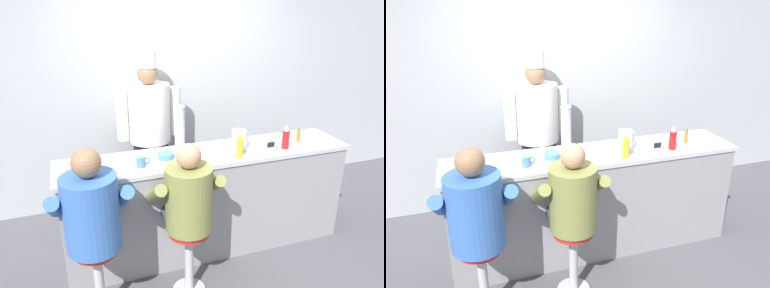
% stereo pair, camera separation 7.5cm
% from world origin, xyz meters
% --- Properties ---
extents(ground_plane, '(20.00, 20.00, 0.00)m').
position_xyz_m(ground_plane, '(0.00, 0.00, 0.00)').
color(ground_plane, '#4C4C51').
extents(wall_back, '(10.00, 0.06, 2.70)m').
position_xyz_m(wall_back, '(0.00, 1.51, 1.35)').
color(wall_back, '#B2B7BC').
rests_on(wall_back, ground_plane).
extents(diner_counter, '(2.76, 0.57, 1.02)m').
position_xyz_m(diner_counter, '(0.00, 0.28, 0.51)').
color(diner_counter, gray).
rests_on(diner_counter, ground_plane).
extents(ketchup_bottle_red, '(0.07, 0.07, 0.23)m').
position_xyz_m(ketchup_bottle_red, '(0.74, 0.15, 1.13)').
color(ketchup_bottle_red, red).
rests_on(ketchup_bottle_red, diner_counter).
extents(mustard_bottle_yellow, '(0.06, 0.06, 0.23)m').
position_xyz_m(mustard_bottle_yellow, '(0.23, 0.09, 1.13)').
color(mustard_bottle_yellow, yellow).
rests_on(mustard_bottle_yellow, diner_counter).
extents(hot_sauce_bottle_orange, '(0.03, 0.03, 0.14)m').
position_xyz_m(hot_sauce_bottle_orange, '(0.95, 0.25, 1.09)').
color(hot_sauce_bottle_orange, orange).
rests_on(hot_sauce_bottle_orange, diner_counter).
extents(water_pitcher_clear, '(0.16, 0.14, 0.19)m').
position_xyz_m(water_pitcher_clear, '(0.31, 0.27, 1.12)').
color(water_pitcher_clear, silver).
rests_on(water_pitcher_clear, diner_counter).
extents(breakfast_plate, '(0.23, 0.23, 0.05)m').
position_xyz_m(breakfast_plate, '(-1.07, 0.27, 1.04)').
color(breakfast_plate, white).
rests_on(breakfast_plate, diner_counter).
extents(cereal_bowl, '(0.14, 0.14, 0.05)m').
position_xyz_m(cereal_bowl, '(-0.40, 0.29, 1.05)').
color(cereal_bowl, '#4C7FB7').
rests_on(cereal_bowl, diner_counter).
extents(coffee_mug_blue, '(0.12, 0.08, 0.09)m').
position_xyz_m(coffee_mug_blue, '(-0.65, 0.19, 1.07)').
color(coffee_mug_blue, '#4C7AB2').
rests_on(coffee_mug_blue, diner_counter).
extents(cup_stack_steel, '(0.10, 0.10, 0.42)m').
position_xyz_m(cup_stack_steel, '(-0.22, 0.47, 1.23)').
color(cup_stack_steel, '#B7BABF').
rests_on(cup_stack_steel, diner_counter).
extents(napkin_dispenser_chrome, '(0.12, 0.07, 0.13)m').
position_xyz_m(napkin_dispenser_chrome, '(0.57, 0.16, 1.09)').
color(napkin_dispenser_chrome, silver).
rests_on(napkin_dispenser_chrome, diner_counter).
extents(diner_seated_blue, '(0.61, 0.61, 1.42)m').
position_xyz_m(diner_seated_blue, '(-1.11, -0.24, 0.88)').
color(diner_seated_blue, '#B2B5BA').
rests_on(diner_seated_blue, ground_plane).
extents(diner_seated_olive, '(0.57, 0.56, 1.36)m').
position_xyz_m(diner_seated_olive, '(-0.38, -0.24, 0.85)').
color(diner_seated_olive, '#B2B5BA').
rests_on(diner_seated_olive, ground_plane).
extents(cook_in_whites_near, '(0.73, 0.46, 1.86)m').
position_xyz_m(cook_in_whites_near, '(-0.34, 1.22, 1.02)').
color(cook_in_whites_near, '#232328').
rests_on(cook_in_whites_near, ground_plane).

